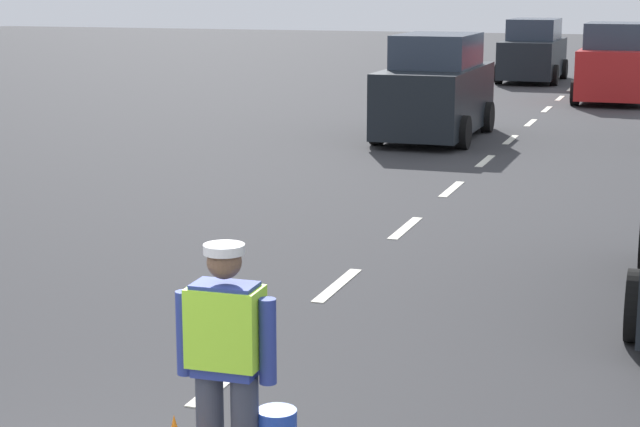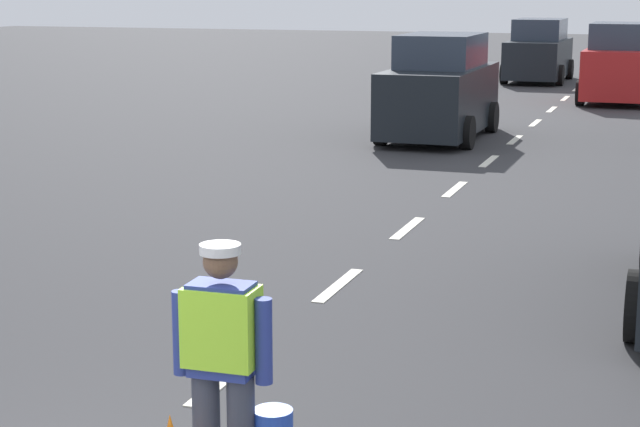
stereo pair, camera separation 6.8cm
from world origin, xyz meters
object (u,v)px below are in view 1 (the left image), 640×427
at_px(road_worker, 230,358).
at_px(car_oncoming_third, 533,52).
at_px(car_outgoing_far, 615,65).
at_px(car_oncoming_second, 435,90).

bearing_deg(road_worker, car_oncoming_third, 94.45).
bearing_deg(car_outgoing_far, car_oncoming_third, 117.32).
relative_size(road_worker, car_oncoming_third, 0.38).
relative_size(car_oncoming_second, car_outgoing_far, 1.10).
height_order(car_oncoming_second, car_outgoing_far, car_oncoming_second).
relative_size(car_oncoming_second, car_oncoming_third, 0.99).
bearing_deg(road_worker, car_oncoming_second, 98.43).
relative_size(road_worker, car_outgoing_far, 0.42).
height_order(road_worker, car_outgoing_far, car_outgoing_far).
bearing_deg(car_oncoming_third, car_oncoming_second, -90.12).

